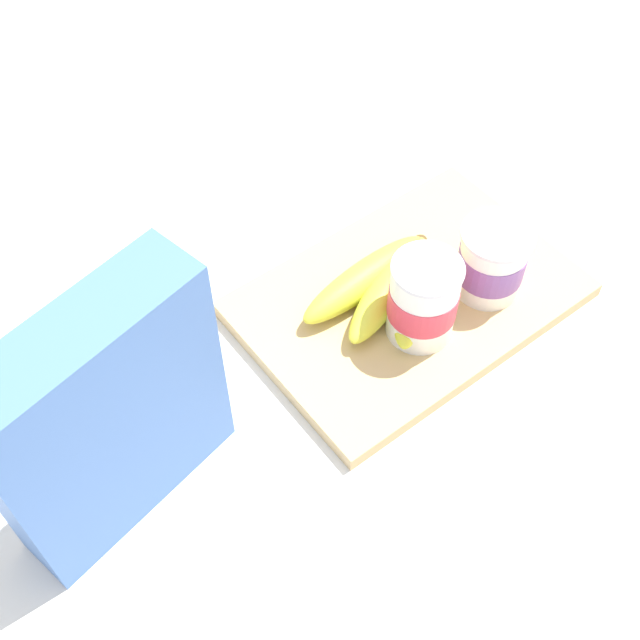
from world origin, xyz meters
name	(u,v)px	position (x,y,z in m)	size (l,w,h in m)	color
ground_plane	(407,304)	(0.00, 0.00, 0.00)	(2.40, 2.40, 0.00)	silver
cutting_board	(408,299)	(0.00, 0.00, 0.01)	(0.36, 0.24, 0.02)	tan
cereal_box	(107,419)	(0.35, 0.01, 0.12)	(0.21, 0.06, 0.25)	#4770B7
yogurt_cup_front	(492,261)	(-0.07, 0.04, 0.06)	(0.08, 0.08, 0.08)	white
yogurt_cup_back	(423,300)	(0.02, 0.04, 0.07)	(0.07, 0.07, 0.10)	white
banana_bunch	(388,285)	(0.02, -0.01, 0.04)	(0.19, 0.14, 0.04)	yellow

